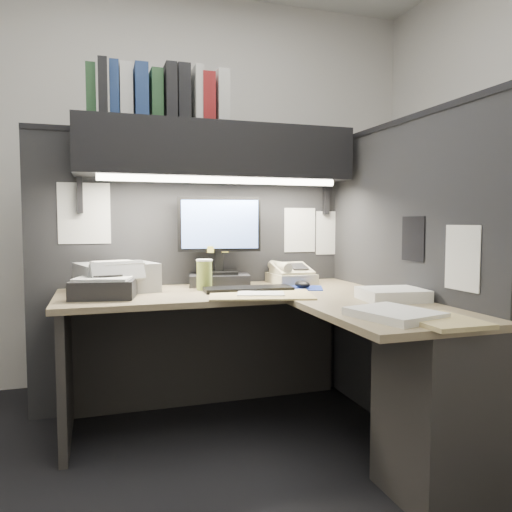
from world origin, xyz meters
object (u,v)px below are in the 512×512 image
Objects in this scene: monitor at (219,251)px; coffee_cup at (204,276)px; desk at (319,366)px; notebook_stack at (104,289)px; keyboard at (248,289)px; printer at (117,277)px; telephone at (291,275)px; overhead_shelf at (217,152)px.

coffee_cup is at bearing -119.27° from monitor.
notebook_stack is at bearing 152.02° from desk.
keyboard is at bearing -30.30° from coffee_cup.
coffee_cup is (-0.12, -0.14, -0.13)m from monitor.
monitor reaches higher than printer.
telephone is 1.60× the size of coffee_cup.
telephone is 0.66× the size of printer.
overhead_shelf is 1.00m from notebook_stack.
monitor is at bearing 22.56° from notebook_stack.
printer is at bearing 166.72° from keyboard.
overhead_shelf is at bearing -130.49° from monitor.
telephone reaches higher than notebook_stack.
telephone reaches higher than desk.
keyboard is 0.71m from printer.
coffee_cup is at bearing 13.49° from notebook_stack.
notebook_stack is at bearing -176.07° from keyboard.
monitor is 3.27× the size of coffee_cup.
monitor is at bearing 38.85° from overhead_shelf.
desk is 4.45× the size of printer.
keyboard reaches higher than desk.
desk is at bearing -27.98° from notebook_stack.
coffee_cup reaches higher than telephone.
telephone reaches higher than keyboard.
desk is at bearing -105.56° from telephone.
overhead_shelf is 3.00× the size of monitor.
keyboard is 0.43m from telephone.
keyboard is 1.88× the size of telephone.
coffee_cup is at bearing -128.60° from overhead_shelf.
desk is 0.83m from telephone.
printer is at bearing 72.06° from notebook_stack.
overhead_shelf is at bearing -10.76° from printer.
coffee_cup is 0.47m from printer.
monitor reaches higher than coffee_cup.
notebook_stack is at bearing -157.90° from overhead_shelf.
telephone is 0.58m from coffee_cup.
desk is at bearing -68.21° from overhead_shelf.
printer is at bearing 140.85° from desk.
monitor is 0.22m from coffee_cup.
overhead_shelf is 4.06× the size of printer.
telephone is 0.84× the size of notebook_stack.
telephone is 1.02m from printer.
printer is at bearing 169.90° from coffee_cup.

